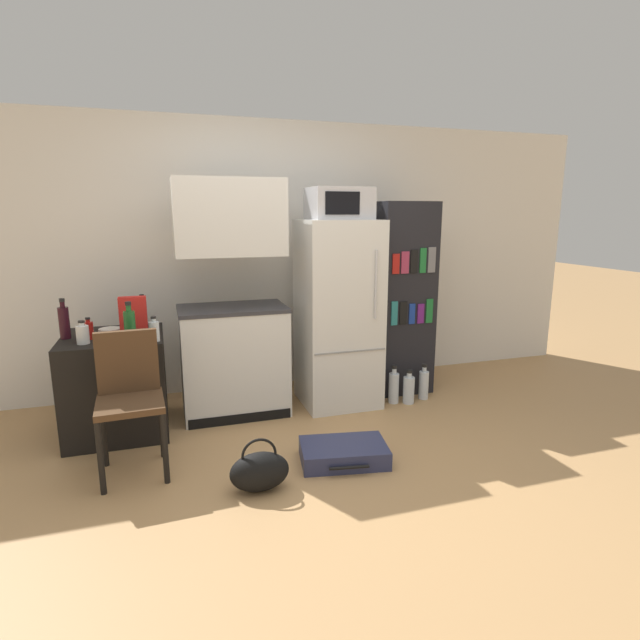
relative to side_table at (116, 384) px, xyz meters
The scene contains 21 objects.
ground_plane 1.80m from the side_table, 44.64° to the right, with size 24.00×24.00×0.00m, color tan.
wall_back 1.85m from the side_table, 27.79° to the left, with size 6.40×0.10×2.46m.
side_table is the anchor object (origin of this frame).
kitchen_hutch 1.03m from the side_table, ahead, with size 0.86×0.54×1.90m.
refrigerator 1.85m from the side_table, ahead, with size 0.64×0.63×1.59m.
microwave 2.24m from the side_table, ahead, with size 0.49×0.42×0.26m.
bookshelf 2.52m from the side_table, ahead, with size 0.51×0.38×1.74m.
bottle_clear_short 0.61m from the side_table, 41.40° to the right, with size 0.07×0.07×0.18m.
bottle_milk_white 0.51m from the side_table, 131.21° to the right, with size 0.08×0.08×0.16m.
bottle_ketchup_red 0.47m from the side_table, 156.01° to the right, with size 0.07×0.07×0.16m.
bottle_green_tall 0.61m from the side_table, 64.32° to the right, with size 0.08×0.08×0.30m.
bottle_wine_dark 0.59m from the side_table, behind, with size 0.07×0.07×0.29m.
bottle_blue_soda 0.55m from the side_table, 25.77° to the left, with size 0.06×0.06×0.28m.
bowl 0.40m from the side_table, 108.09° to the left, with size 0.16×0.16×0.04m.
cereal_box 0.56m from the side_table, 32.30° to the right, with size 0.19×0.07×0.30m.
chair 0.69m from the side_table, 78.09° to the right, with size 0.42×0.42×0.91m.
suitcase_large_flat 1.80m from the side_table, 33.90° to the right, with size 0.63×0.46×0.12m.
handbag 1.48m from the side_table, 53.47° to the right, with size 0.36×0.20×0.33m.
water_bottle_front 2.28m from the side_table, ahead, with size 0.09×0.09×0.34m.
water_bottle_middle 2.57m from the side_table, ahead, with size 0.09×0.09×0.32m.
water_bottle_back 2.40m from the side_table, ahead, with size 0.10×0.10×0.30m.
Camera 1 is at (-0.86, -2.65, 1.64)m, focal length 28.00 mm.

